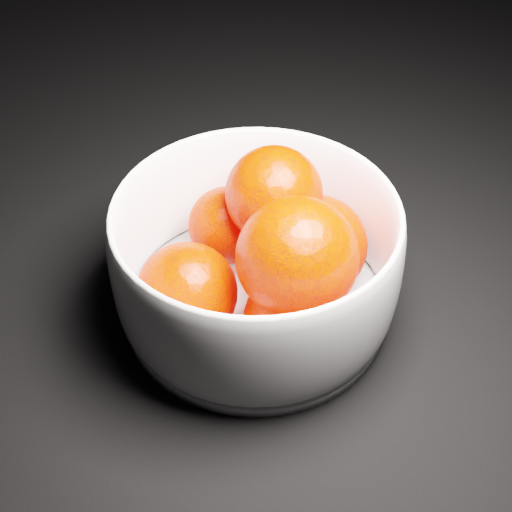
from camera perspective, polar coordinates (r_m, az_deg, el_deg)
The scene contains 2 objects.
bowl at distance 0.62m, azimuth -0.00°, elevation -0.42°, with size 0.25×0.25×0.12m.
orange_pile at distance 0.61m, azimuth 1.32°, elevation 0.03°, with size 0.20×0.21×0.14m.
Camera 1 is at (0.04, -0.39, 0.49)m, focal length 50.00 mm.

